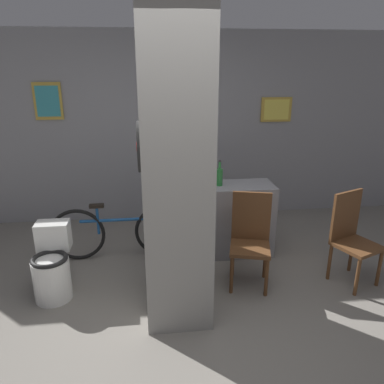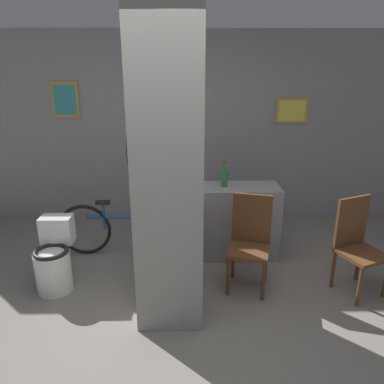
{
  "view_description": "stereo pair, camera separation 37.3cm",
  "coord_description": "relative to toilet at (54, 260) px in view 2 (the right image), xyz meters",
  "views": [
    {
      "loc": [
        -0.32,
        -2.61,
        2.17
      ],
      "look_at": [
        0.1,
        0.9,
        0.95
      ],
      "focal_mm": 35.0,
      "sensor_mm": 36.0,
      "label": 1
    },
    {
      "loc": [
        0.05,
        -2.64,
        2.17
      ],
      "look_at": [
        0.1,
        0.9,
        0.95
      ],
      "focal_mm": 35.0,
      "sensor_mm": 36.0,
      "label": 2
    }
  ],
  "objects": [
    {
      "name": "pillar_center",
      "position": [
        1.18,
        -0.2,
        0.99
      ],
      "size": [
        0.59,
        1.0,
        2.6
      ],
      "color": "gray",
      "rests_on": "ground_plane"
    },
    {
      "name": "toilet",
      "position": [
        0.0,
        0.0,
        0.0
      ],
      "size": [
        0.35,
        0.51,
        0.7
      ],
      "color": "silver",
      "rests_on": "ground_plane"
    },
    {
      "name": "counter_shelf",
      "position": [
        1.79,
        0.68,
        0.12
      ],
      "size": [
        1.2,
        0.44,
        0.85
      ],
      "color": "gray",
      "rests_on": "ground_plane"
    },
    {
      "name": "chair_near_pillar",
      "position": [
        1.96,
        0.02,
        0.2
      ],
      "size": [
        0.48,
        0.48,
        0.95
      ],
      "rotation": [
        0.0,
        0.0,
        -0.26
      ],
      "color": "brown",
      "rests_on": "ground_plane"
    },
    {
      "name": "bicycle",
      "position": [
        0.61,
        0.7,
        0.02
      ],
      "size": [
        1.59,
        0.42,
        0.68
      ],
      "color": "black",
      "rests_on": "ground_plane"
    },
    {
      "name": "chair_by_doorway",
      "position": [
        3.0,
        -0.06,
        0.2
      ],
      "size": [
        0.51,
        0.51,
        0.95
      ],
      "rotation": [
        0.0,
        0.0,
        0.4
      ],
      "color": "brown",
      "rests_on": "ground_plane"
    },
    {
      "name": "bottle_tall",
      "position": [
        1.75,
        0.68,
        0.65
      ],
      "size": [
        0.07,
        0.07,
        0.3
      ],
      "color": "#267233",
      "rests_on": "counter_shelf"
    },
    {
      "name": "wall_back",
      "position": [
        1.28,
        1.93,
        0.99
      ],
      "size": [
        8.0,
        0.09,
        2.6
      ],
      "color": "gray",
      "rests_on": "ground_plane"
    },
    {
      "name": "ground_plane",
      "position": [
        1.29,
        -0.7,
        -0.31
      ],
      "size": [
        14.0,
        14.0,
        0.0
      ],
      "primitive_type": "plane",
      "color": "slate"
    }
  ]
}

